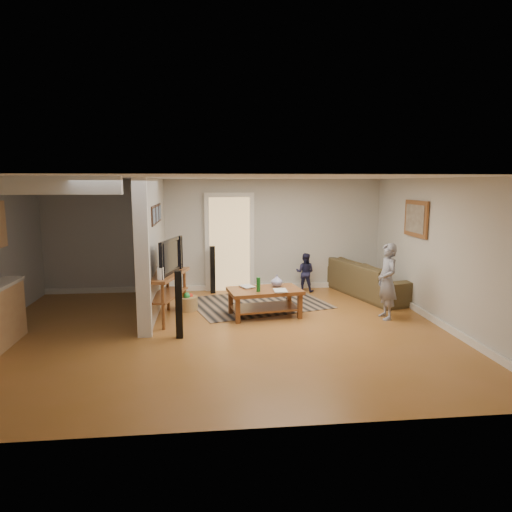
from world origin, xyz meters
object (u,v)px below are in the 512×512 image
at_px(sofa, 369,294).
at_px(tv_console, 166,278).
at_px(speaker_right, 213,270).
at_px(toddler, 305,291).
at_px(coffee_table, 265,295).
at_px(child, 385,318).
at_px(toy_basket, 187,302).
at_px(speaker_left, 179,305).

relative_size(sofa, tv_console, 1.74).
height_order(speaker_right, toddler, speaker_right).
bearing_deg(coffee_table, child, -10.35).
bearing_deg(toddler, toy_basket, 50.44).
height_order(speaker_right, child, speaker_right).
height_order(coffee_table, tv_console, tv_console).
relative_size(tv_console, toddler, 1.63).
distance_m(sofa, toddler, 1.40).
bearing_deg(toy_basket, toddler, 26.20).
bearing_deg(coffee_table, toddler, 58.13).
bearing_deg(toy_basket, speaker_left, -91.81).
relative_size(speaker_left, child, 0.79).
height_order(coffee_table, speaker_right, speaker_right).
height_order(sofa, speaker_right, speaker_right).
distance_m(speaker_left, speaker_right, 2.95).
bearing_deg(sofa, toddler, 55.90).
distance_m(speaker_right, toy_basket, 1.46).
xyz_separation_m(tv_console, speaker_left, (0.29, -1.02, -0.22)).
xyz_separation_m(coffee_table, toddler, (1.12, 1.81, -0.40)).
relative_size(sofa, speaker_right, 2.34).
relative_size(tv_console, child, 1.03).
distance_m(tv_console, speaker_left, 1.08).
bearing_deg(speaker_left, toddler, 47.77).
distance_m(child, toddler, 2.42).
distance_m(sofa, child, 1.78).
bearing_deg(speaker_right, coffee_table, -70.74).
bearing_deg(child, toy_basket, -106.31).
distance_m(sofa, toy_basket, 3.99).
relative_size(speaker_left, speaker_right, 1.02).
xyz_separation_m(tv_console, speaker_right, (0.85, 1.88, -0.24)).
relative_size(coffee_table, toy_basket, 3.46).
bearing_deg(toddler, speaker_right, 22.74).
relative_size(coffee_table, toddler, 1.61).
relative_size(speaker_left, toddler, 1.24).
bearing_deg(speaker_left, sofa, 31.66).
distance_m(speaker_right, child, 3.84).
bearing_deg(speaker_right, speaker_left, -108.38).
distance_m(tv_console, speaker_right, 2.07).
distance_m(sofa, coffee_table, 2.83).
relative_size(coffee_table, speaker_right, 1.33).
relative_size(sofa, child, 1.80).
xyz_separation_m(sofa, child, (-0.32, -1.75, 0.00)).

